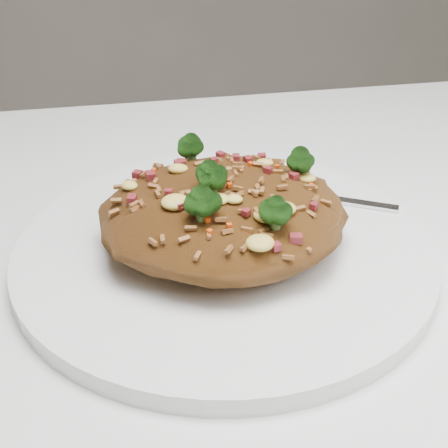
{
  "coord_description": "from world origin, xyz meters",
  "views": [
    {
      "loc": [
        -0.09,
        -0.31,
        1.01
      ],
      "look_at": [
        -0.01,
        0.06,
        0.78
      ],
      "focal_mm": 50.0,
      "sensor_mm": 36.0,
      "label": 1
    }
  ],
  "objects": [
    {
      "name": "fork",
      "position": [
        0.06,
        0.12,
        0.77
      ],
      "size": [
        0.15,
        0.09,
        0.0
      ],
      "rotation": [
        0.0,
        0.0,
        -0.5
      ],
      "color": "silver",
      "rests_on": "plate"
    },
    {
      "name": "plate",
      "position": [
        -0.01,
        0.06,
        0.76
      ],
      "size": [
        0.3,
        0.3,
        0.01
      ],
      "primitive_type": "cylinder",
      "color": "white",
      "rests_on": "dining_table"
    },
    {
      "name": "dining_table",
      "position": [
        0.0,
        0.0,
        0.66
      ],
      "size": [
        1.2,
        0.8,
        0.75
      ],
      "color": "white",
      "rests_on": "ground"
    },
    {
      "name": "fried_rice",
      "position": [
        -0.01,
        0.06,
        0.8
      ],
      "size": [
        0.17,
        0.16,
        0.07
      ],
      "color": "brown",
      "rests_on": "plate"
    }
  ]
}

